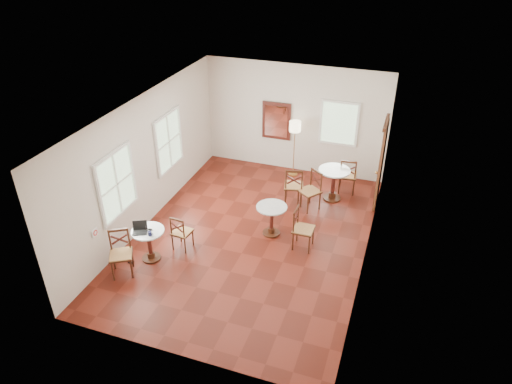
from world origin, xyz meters
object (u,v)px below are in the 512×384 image
at_px(laptop, 140,229).
at_px(navy_mug, 150,234).
at_px(chair_near_a, 181,232).
at_px(chair_back_b, 310,190).
at_px(mouse, 150,229).
at_px(chair_back_a, 348,175).
at_px(power_adapter, 131,262).
at_px(cafe_table_back, 333,181).
at_px(water_glass, 146,229).
at_px(cafe_table_mid, 272,217).
at_px(cafe_table_near, 149,241).
at_px(chair_near_b, 121,254).
at_px(chair_mid_b, 302,229).
at_px(floor_lamp, 295,130).
at_px(chair_mid_a, 294,186).

bearing_deg(laptop, navy_mug, -37.19).
height_order(chair_near_a, chair_back_b, chair_back_b).
distance_m(laptop, mouse, 0.20).
height_order(chair_back_a, power_adapter, chair_back_a).
relative_size(laptop, power_adapter, 3.18).
distance_m(chair_back_b, power_adapter, 4.49).
distance_m(cafe_table_back, navy_mug, 4.82).
bearing_deg(navy_mug, chair_back_b, 51.24).
bearing_deg(water_glass, cafe_table_back, 49.42).
height_order(cafe_table_mid, chair_near_a, chair_near_a).
bearing_deg(cafe_table_near, chair_near_b, -117.43).
bearing_deg(chair_back_b, chair_mid_b, -45.15).
relative_size(cafe_table_near, navy_mug, 6.22).
height_order(cafe_table_near, cafe_table_back, cafe_table_back).
bearing_deg(chair_mid_b, mouse, 116.47).
relative_size(chair_back_a, power_adapter, 8.51).
distance_m(floor_lamp, navy_mug, 5.04).
relative_size(laptop, water_glass, 3.41).
relative_size(cafe_table_mid, chair_mid_b, 0.76).
height_order(chair_back_b, floor_lamp, floor_lamp).
xyz_separation_m(laptop, navy_mug, (0.26, -0.06, -0.01)).
bearing_deg(cafe_table_mid, floor_lamp, 95.40).
xyz_separation_m(chair_near_b, chair_mid_b, (3.18, 2.01, -0.00)).
relative_size(cafe_table_back, water_glass, 7.84).
height_order(cafe_table_near, navy_mug, navy_mug).
height_order(cafe_table_mid, mouse, mouse).
relative_size(cafe_table_mid, mouse, 8.04).
height_order(cafe_table_back, chair_near_a, chair_near_a).
bearing_deg(laptop, chair_back_a, 24.96).
bearing_deg(chair_mid_a, chair_near_b, 42.04).
relative_size(chair_near_a, chair_mid_b, 0.88).
height_order(floor_lamp, water_glass, floor_lamp).
relative_size(chair_back_b, mouse, 10.99).
bearing_deg(water_glass, chair_back_b, 48.62).
xyz_separation_m(chair_back_b, laptop, (-2.81, -3.11, 0.28)).
xyz_separation_m(chair_near_b, power_adapter, (-0.03, 0.31, -0.45)).
distance_m(chair_near_a, laptop, 0.92).
relative_size(cafe_table_back, chair_mid_b, 0.88).
distance_m(chair_near_a, chair_near_b, 1.35).
distance_m(mouse, navy_mug, 0.19).
bearing_deg(floor_lamp, laptop, -112.97).
relative_size(chair_mid_a, laptop, 2.80).
relative_size(chair_near_a, navy_mug, 7.25).
relative_size(cafe_table_near, power_adapter, 6.28).
relative_size(water_glass, power_adapter, 0.93).
relative_size(chair_back_a, mouse, 10.78).
bearing_deg(navy_mug, chair_near_b, -134.48).
bearing_deg(chair_back_a, cafe_table_back, 54.22).
relative_size(cafe_table_mid, navy_mug, 6.29).
distance_m(chair_mid_a, power_adapter, 4.27).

